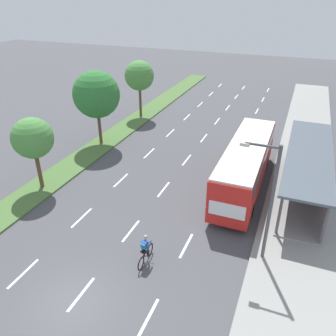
# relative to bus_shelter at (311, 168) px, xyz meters

# --- Properties ---
(ground_plane) EXTENTS (140.00, 140.00, 0.00)m
(ground_plane) POSITION_rel_bus_shelter_xyz_m (-9.53, -14.35, -1.87)
(ground_plane) COLOR #4C4C51
(median_strip) EXTENTS (2.60, 52.00, 0.12)m
(median_strip) POSITION_rel_bus_shelter_xyz_m (-17.83, 5.65, -1.81)
(median_strip) COLOR #4C7038
(median_strip) RESTS_ON ground
(sidewalk_right) EXTENTS (4.50, 52.00, 0.15)m
(sidewalk_right) POSITION_rel_bus_shelter_xyz_m (-0.28, 5.65, -1.79)
(sidewalk_right) COLOR gray
(sidewalk_right) RESTS_ON ground
(lane_divider_left) EXTENTS (0.14, 47.95, 0.01)m
(lane_divider_left) POSITION_rel_bus_shelter_xyz_m (-13.03, 4.12, -1.86)
(lane_divider_left) COLOR white
(lane_divider_left) RESTS_ON ground
(lane_divider_center) EXTENTS (0.14, 47.95, 0.01)m
(lane_divider_center) POSITION_rel_bus_shelter_xyz_m (-9.53, 4.12, -1.86)
(lane_divider_center) COLOR white
(lane_divider_center) RESTS_ON ground
(lane_divider_right) EXTENTS (0.14, 47.95, 0.01)m
(lane_divider_right) POSITION_rel_bus_shelter_xyz_m (-6.03, 4.12, -1.86)
(lane_divider_right) COLOR white
(lane_divider_right) RESTS_ON ground
(bus_shelter) EXTENTS (2.90, 12.62, 2.86)m
(bus_shelter) POSITION_rel_bus_shelter_xyz_m (0.00, 0.00, 0.00)
(bus_shelter) COLOR gray
(bus_shelter) RESTS_ON sidewalk_right
(bus) EXTENTS (2.54, 11.29, 3.37)m
(bus) POSITION_rel_bus_shelter_xyz_m (-4.28, -1.11, 0.20)
(bus) COLOR red
(bus) RESTS_ON ground
(cyclist) EXTENTS (0.46, 1.82, 1.71)m
(cyclist) POSITION_rel_bus_shelter_xyz_m (-7.61, -10.62, -1.08)
(cyclist) COLOR black
(cyclist) RESTS_ON ground
(median_tree_second) EXTENTS (2.81, 2.81, 5.20)m
(median_tree_second) POSITION_rel_bus_shelter_xyz_m (-17.78, -6.59, 2.03)
(median_tree_second) COLOR brown
(median_tree_second) RESTS_ON median_strip
(median_tree_third) EXTENTS (4.09, 4.09, 6.62)m
(median_tree_third) POSITION_rel_bus_shelter_xyz_m (-17.98, 1.72, 2.82)
(median_tree_third) COLOR brown
(median_tree_third) RESTS_ON median_strip
(median_tree_fourth) EXTENTS (3.15, 3.15, 6.03)m
(median_tree_fourth) POSITION_rel_bus_shelter_xyz_m (-17.94, 10.03, 2.69)
(median_tree_fourth) COLOR brown
(median_tree_fourth) RESTS_ON median_strip
(streetlight) EXTENTS (1.91, 0.24, 6.50)m
(streetlight) POSITION_rel_bus_shelter_xyz_m (-2.11, -8.04, 2.02)
(streetlight) COLOR #4C4C51
(streetlight) RESTS_ON sidewalk_right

